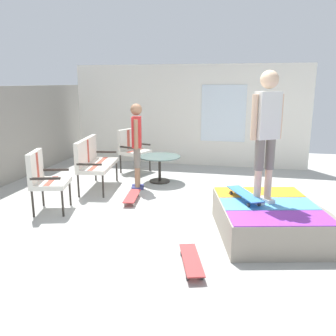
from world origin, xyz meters
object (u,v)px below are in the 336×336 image
(person_watching, at_px, (137,140))
(skateboard_by_bench, at_px, (132,196))
(patio_chair_near_house, at_px, (131,146))
(person_skater, at_px, (267,127))
(patio_bench, at_px, (93,159))
(skate_ramp, at_px, (269,219))
(skateboard_spare, at_px, (191,260))
(skateboard_on_ramp, at_px, (245,194))
(patio_chair_by_wall, at_px, (44,176))
(patio_table, at_px, (160,164))

(person_watching, height_order, skateboard_by_bench, person_watching)
(patio_chair_near_house, height_order, person_skater, person_skater)
(patio_bench, bearing_deg, person_skater, -115.46)
(skate_ramp, bearing_deg, person_skater, 77.61)
(skate_ramp, distance_m, skateboard_by_bench, 2.56)
(skateboard_by_bench, bearing_deg, patio_chair_near_house, 18.50)
(person_watching, height_order, skateboard_spare, person_watching)
(patio_bench, height_order, skateboard_spare, patio_bench)
(patio_bench, relative_size, person_skater, 0.73)
(skateboard_by_bench, bearing_deg, person_skater, -113.28)
(skateboard_spare, height_order, skateboard_on_ramp, skateboard_on_ramp)
(patio_chair_near_house, distance_m, patio_chair_by_wall, 3.00)
(person_skater, bearing_deg, patio_chair_by_wall, 87.65)
(patio_bench, relative_size, skateboard_on_ramp, 1.64)
(skate_ramp, distance_m, person_watching, 3.16)
(skate_ramp, bearing_deg, skateboard_by_bench, 67.24)
(person_watching, distance_m, person_skater, 3.00)
(patio_chair_by_wall, relative_size, skateboard_spare, 1.24)
(patio_chair_near_house, relative_size, person_skater, 0.57)
(person_watching, xyz_separation_m, skateboard_by_bench, (-0.79, -0.14, -0.91))
(patio_bench, distance_m, patio_chair_by_wall, 1.42)
(person_skater, xyz_separation_m, skateboard_on_ramp, (0.04, 0.24, -0.98))
(patio_chair_by_wall, distance_m, patio_table, 2.61)
(skate_ramp, xyz_separation_m, patio_table, (2.34, 2.18, 0.17))
(person_watching, bearing_deg, patio_chair_near_house, 23.04)
(patio_table, bearing_deg, patio_chair_near_house, 49.03)
(person_watching, bearing_deg, skateboard_spare, -151.70)
(skateboard_by_bench, xyz_separation_m, skateboard_spare, (-2.13, -1.43, 0.00))
(patio_chair_near_house, xyz_separation_m, skateboard_by_bench, (-2.13, -0.71, -0.53))
(person_watching, bearing_deg, patio_table, -29.72)
(person_skater, height_order, skateboard_on_ramp, person_skater)
(patio_chair_by_wall, xyz_separation_m, skateboard_on_ramp, (-0.10, -3.24, -0.06))
(patio_chair_by_wall, bearing_deg, patio_chair_near_house, -10.19)
(skateboard_by_bench, height_order, skateboard_on_ramp, skateboard_on_ramp)
(skate_ramp, height_order, skateboard_by_bench, skate_ramp)
(person_watching, relative_size, skateboard_by_bench, 2.08)
(patio_chair_near_house, xyz_separation_m, person_skater, (-3.09, -2.95, 0.91))
(patio_table, xyz_separation_m, person_skater, (-2.32, -2.06, 1.12))
(patio_chair_by_wall, height_order, skateboard_on_ramp, patio_chair_by_wall)
(skateboard_on_ramp, bearing_deg, person_watching, 51.38)
(skate_ramp, height_order, skateboard_on_ramp, skateboard_on_ramp)
(patio_bench, xyz_separation_m, person_skater, (-1.55, -3.25, 0.91))
(patio_table, bearing_deg, skateboard_spare, -160.28)
(person_watching, bearing_deg, patio_chair_by_wall, 145.63)
(patio_chair_by_wall, distance_m, skateboard_by_bench, 1.58)
(patio_bench, bearing_deg, skateboard_spare, -138.04)
(skate_ramp, xyz_separation_m, patio_bench, (1.57, 3.37, 0.38))
(skate_ramp, relative_size, skateboard_spare, 2.74)
(patio_chair_near_house, bearing_deg, skateboard_spare, -153.31)
(skateboard_spare, bearing_deg, patio_table, 19.72)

